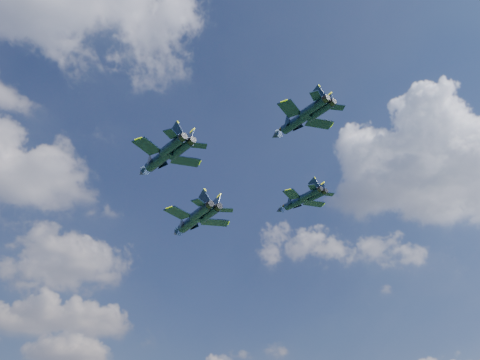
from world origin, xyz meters
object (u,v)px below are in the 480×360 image
Objects in this scene: jet_left at (159,160)px; jet_slot at (295,122)px; jet_right at (295,202)px; jet_lead at (190,222)px.

jet_left is 23.62m from jet_slot.
jet_left is at bearing 176.50° from jet_right.
jet_lead is 22.28m from jet_left.
jet_lead is 1.12× the size of jet_left.
jet_right is at bearing 46.88° from jet_slot.
jet_right is at bearing -2.32° from jet_left.
jet_right is 26.86m from jet_slot.
jet_slot reaches higher than jet_lead.
jet_slot is (15.67, -17.60, 1.52)m from jet_left.
jet_right is (16.93, -12.88, 2.58)m from jet_lead.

